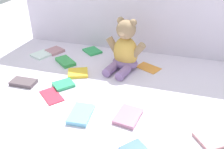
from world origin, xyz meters
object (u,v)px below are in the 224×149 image
book_case_10 (128,116)px  book_case_12 (42,55)px  book_case_11 (65,62)px  book_case_5 (64,85)px  book_case_3 (78,73)px  book_case_9 (55,51)px  book_case_7 (23,82)px  book_case_13 (81,114)px  book_case_4 (148,67)px  book_case_2 (215,138)px  book_case_6 (52,95)px  book_case_0 (92,51)px  teddy_bear (125,51)px

book_case_10 → book_case_12: book_case_10 is taller
book_case_11 → book_case_5: bearing=-117.6°
book_case_3 → book_case_9: bearing=-154.0°
book_case_7 → book_case_13: 0.41m
book_case_11 → book_case_4: bearing=-42.1°
book_case_3 → book_case_11: 0.16m
book_case_3 → book_case_5: book_case_3 is taller
book_case_7 → book_case_3: bearing=125.5°
book_case_2 → book_case_12: same height
book_case_3 → book_case_9: size_ratio=1.12×
book_case_9 → book_case_13: 0.68m
book_case_2 → book_case_3: size_ratio=1.32×
book_case_13 → book_case_6: bearing=-30.7°
book_case_3 → book_case_13: size_ratio=0.81×
book_case_2 → book_case_11: bearing=-152.3°
book_case_7 → book_case_9: size_ratio=1.33×
book_case_0 → book_case_12: bearing=156.1°
book_case_10 → book_case_2: bearing=3.6°
book_case_0 → book_case_7: bearing=-163.8°
book_case_6 → book_case_13: 0.21m
book_case_2 → book_case_4: book_case_2 is taller
teddy_bear → book_case_12: bearing=-168.5°
book_case_0 → book_case_13: bearing=-124.2°
book_case_2 → book_case_3: bearing=-149.5°
book_case_4 → book_case_13: bearing=3.8°
book_case_7 → book_case_10: bearing=78.3°
book_case_0 → book_case_3: (0.03, -0.29, 0.00)m
book_case_2 → book_case_11: size_ratio=1.05×
book_case_9 → book_case_5: bearing=59.9°
book_case_9 → book_case_13: (0.41, -0.54, 0.00)m
book_case_7 → book_case_13: size_ratio=0.96×
book_case_13 → book_case_2: bearing=177.6°
teddy_bear → book_case_11: teddy_bear is taller
book_case_9 → book_case_7: bearing=30.6°
book_case_4 → book_case_9: (-0.61, 0.05, 0.00)m
book_case_4 → book_case_11: size_ratio=0.95×
book_case_0 → book_case_3: 0.29m
book_case_0 → book_case_12: (-0.28, -0.14, 0.00)m
book_case_2 → book_case_9: (-0.94, 0.53, 0.00)m
book_case_13 → book_case_9: bearing=-57.3°
book_case_12 → book_case_13: (0.46, -0.47, 0.00)m
book_case_7 → book_case_4: bearing=119.6°
book_case_10 → teddy_bear: bearing=114.4°
book_case_2 → book_case_13: bearing=-123.8°
book_case_7 → book_case_12: size_ratio=1.15×
book_case_6 → book_case_7: book_case_7 is taller
book_case_11 → book_case_12: 0.19m
book_case_13 → book_case_5: bearing=-51.9°
book_case_2 → book_case_9: size_ratio=1.47×
book_case_7 → book_case_9: (-0.03, 0.39, -0.00)m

